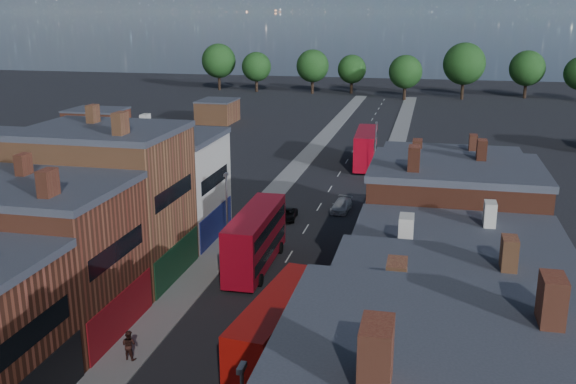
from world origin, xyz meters
The scene contains 11 objects.
pavement_west centered at (-6.50, 50.00, 0.06)m, with size 3.00×200.00×0.12m, color gray.
pavement_east centered at (6.50, 50.00, 0.06)m, with size 3.00×200.00×0.12m, color gray.
lamp_post_2 centered at (-5.20, 30.00, 4.70)m, with size 0.25×0.70×8.12m.
lamp_post_3 centered at (5.20, 60.00, 4.70)m, with size 0.25×0.70×8.12m.
bus_0 centered at (-2.27, 28.84, 2.78)m, with size 3.15×11.97×5.16m.
bus_1 centered at (3.50, 13.15, 2.62)m, with size 3.92×11.48×4.86m.
bus_2 centered at (3.03, 69.41, 2.82)m, with size 3.50×12.21×5.22m.
car_2 centered at (-2.57, 42.65, 0.57)m, with size 1.88×4.08×1.13m, color black.
car_3 centered at (2.71, 47.04, 0.66)m, with size 1.86×4.57×1.33m, color beige.
ped_1 centered at (-6.07, 12.03, 1.11)m, with size 0.96×0.53×1.98m, color #391C16.
ped_3 centered at (5.30, 13.34, 1.05)m, with size 1.09×0.50×1.86m, color #5E5750.
Camera 1 is at (11.97, -21.72, 21.67)m, focal length 40.00 mm.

